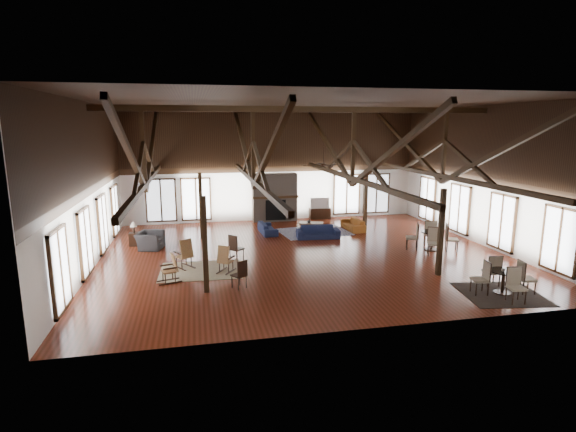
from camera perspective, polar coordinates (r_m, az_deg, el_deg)
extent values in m
plane|color=maroon|center=(18.37, 1.99, -4.84)|extent=(16.00, 16.00, 0.00)
cube|color=black|center=(17.66, 2.13, 14.20)|extent=(16.00, 14.00, 0.02)
cube|color=white|center=(24.58, -1.87, 6.42)|extent=(16.00, 0.02, 6.00)
cube|color=white|center=(11.18, 10.67, 0.16)|extent=(16.00, 0.02, 6.00)
cube|color=white|center=(17.66, -24.08, 3.46)|extent=(0.02, 14.00, 6.00)
cube|color=white|center=(21.15, 23.68, 4.65)|extent=(0.02, 14.00, 6.00)
cube|color=black|center=(17.65, 2.13, 13.39)|extent=(15.60, 0.18, 0.22)
cube|color=black|center=(17.34, -17.62, 3.96)|extent=(0.16, 13.70, 0.18)
cube|color=black|center=(17.23, -17.89, 8.41)|extent=(0.14, 0.14, 2.70)
cube|color=black|center=(20.72, -16.89, 8.54)|extent=(0.15, 7.07, 3.12)
cube|color=black|center=(13.76, -19.33, 7.17)|extent=(0.15, 7.07, 3.12)
cube|color=black|center=(17.39, -4.37, 4.48)|extent=(0.16, 13.70, 0.18)
cube|color=black|center=(17.28, -4.44, 8.93)|extent=(0.14, 0.14, 2.70)
cube|color=black|center=(20.76, -5.70, 8.98)|extent=(0.15, 7.07, 3.12)
cube|color=black|center=(13.83, -2.53, 7.81)|extent=(0.15, 7.07, 3.12)
cube|color=black|center=(18.34, 8.16, 4.76)|extent=(0.16, 13.70, 0.18)
cube|color=black|center=(18.24, 8.28, 8.97)|extent=(0.14, 0.14, 2.70)
cube|color=black|center=(21.56, 5.06, 9.08)|extent=(0.15, 7.07, 3.12)
cube|color=black|center=(15.00, 12.87, 7.82)|extent=(0.15, 7.07, 3.12)
cube|color=black|center=(20.06, 19.01, 4.82)|extent=(0.16, 13.70, 0.18)
cube|color=black|center=(19.96, 19.26, 8.66)|extent=(0.14, 0.14, 2.70)
cube|color=black|center=(23.04, 14.75, 8.90)|extent=(0.15, 7.07, 3.12)
cube|color=black|center=(17.06, 25.29, 7.43)|extent=(0.15, 7.07, 3.12)
cube|color=black|center=(14.10, -10.49, -3.65)|extent=(0.16, 0.16, 3.05)
cube|color=black|center=(16.32, 18.84, -2.01)|extent=(0.16, 0.16, 3.05)
cube|color=black|center=(20.94, -11.00, 1.27)|extent=(0.16, 0.16, 3.05)
cube|color=black|center=(22.50, 9.82, 2.01)|extent=(0.16, 0.16, 3.05)
cube|color=#746658|center=(24.48, -1.71, 2.39)|extent=(2.40, 0.62, 2.60)
cube|color=black|center=(24.28, -1.57, 0.76)|extent=(1.10, 0.06, 1.10)
cube|color=black|center=(24.20, -1.60, 2.41)|extent=(2.50, 0.20, 0.12)
cylinder|color=black|center=(16.84, 4.57, 7.67)|extent=(0.04, 0.04, 0.70)
cylinder|color=black|center=(16.86, 4.56, 6.48)|extent=(0.20, 0.20, 0.10)
cube|color=black|center=(17.00, 6.02, 6.49)|extent=(0.70, 0.12, 0.02)
cube|color=black|center=(17.29, 4.13, 6.61)|extent=(0.12, 0.70, 0.02)
cube|color=black|center=(16.74, 3.07, 6.46)|extent=(0.70, 0.12, 0.02)
cube|color=black|center=(16.43, 5.00, 6.34)|extent=(0.12, 0.70, 0.02)
imported|color=#181F42|center=(20.87, 3.82, -2.04)|extent=(2.04, 0.94, 0.58)
imported|color=#161E3E|center=(21.80, -2.60, -1.54)|extent=(1.77, 0.77, 0.51)
imported|color=brown|center=(22.79, 8.26, -1.04)|extent=(1.84, 0.74, 0.54)
cube|color=brown|center=(22.15, 2.96, -0.91)|extent=(1.29, 0.94, 0.06)
cube|color=brown|center=(21.90, 1.84, -1.64)|extent=(0.06, 0.06, 0.39)
cube|color=brown|center=(22.26, 1.61, -1.42)|extent=(0.06, 0.06, 0.39)
cube|color=brown|center=(22.14, 4.30, -1.52)|extent=(0.06, 0.06, 0.39)
cube|color=brown|center=(22.50, 4.03, -1.31)|extent=(0.06, 0.06, 0.39)
imported|color=#B2B2B2|center=(22.04, 2.68, -0.63)|extent=(0.20, 0.20, 0.19)
imported|color=#29292B|center=(19.93, -17.10, -2.97)|extent=(1.32, 1.22, 0.72)
cube|color=black|center=(20.68, -18.93, -2.79)|extent=(0.43, 0.43, 0.57)
cylinder|color=black|center=(20.58, -19.01, -1.56)|extent=(0.08, 0.08, 0.34)
cone|color=white|center=(20.54, -19.05, -0.94)|extent=(0.30, 0.30, 0.25)
cube|color=olive|center=(16.98, -13.10, -5.03)|extent=(0.65, 0.65, 0.05)
cube|color=olive|center=(16.71, -12.76, -4.10)|extent=(0.51, 0.42, 0.70)
cube|color=black|center=(17.00, -13.62, -6.43)|extent=(0.50, 0.74, 0.05)
cube|color=black|center=(17.20, -12.47, -6.17)|extent=(0.50, 0.74, 0.05)
cube|color=olive|center=(16.24, -7.87, -5.72)|extent=(0.59, 0.59, 0.05)
cube|color=olive|center=(15.99, -8.24, -4.89)|extent=(0.46, 0.37, 0.63)
cube|color=black|center=(16.44, -8.41, -6.85)|extent=(0.45, 0.68, 0.05)
cube|color=black|center=(16.27, -7.27, -7.01)|extent=(0.45, 0.68, 0.05)
cube|color=olive|center=(15.56, -14.91, -6.80)|extent=(0.52, 0.53, 0.05)
cube|color=olive|center=(15.52, -14.25, -5.67)|extent=(0.29, 0.46, 0.63)
cube|color=black|center=(15.51, -14.67, -8.25)|extent=(0.75, 0.27, 0.05)
cube|color=black|center=(15.84, -15.00, -7.84)|extent=(0.75, 0.27, 0.05)
cube|color=black|center=(17.43, -6.54, -4.17)|extent=(0.63, 0.63, 0.05)
cube|color=black|center=(17.21, -7.02, -3.39)|extent=(0.33, 0.36, 0.59)
cylinder|color=black|center=(17.50, -6.52, -4.93)|extent=(0.04, 0.04, 0.48)
cube|color=black|center=(14.60, -6.25, -7.48)|extent=(0.56, 0.56, 0.05)
cube|color=black|center=(14.39, -5.80, -6.68)|extent=(0.35, 0.26, 0.52)
cylinder|color=black|center=(14.67, -6.23, -8.28)|extent=(0.03, 0.03, 0.43)
cylinder|color=black|center=(15.49, 25.75, -6.33)|extent=(0.85, 0.85, 0.04)
cylinder|color=black|center=(15.59, 25.64, -7.56)|extent=(0.10, 0.10, 0.70)
cylinder|color=black|center=(15.71, 25.53, -8.78)|extent=(0.51, 0.51, 0.04)
cylinder|color=black|center=(19.68, 17.85, -1.94)|extent=(0.92, 0.92, 0.04)
cylinder|color=black|center=(19.77, 17.78, -3.01)|extent=(0.10, 0.10, 0.76)
cylinder|color=black|center=(19.86, 17.71, -4.08)|extent=(0.55, 0.55, 0.04)
imported|color=#B2B2B2|center=(15.36, 25.67, -6.22)|extent=(0.14, 0.14, 0.09)
imported|color=#B2B2B2|center=(19.69, 17.54, -1.73)|extent=(0.11, 0.11, 0.09)
cube|color=black|center=(25.30, 4.06, 0.35)|extent=(1.17, 0.44, 0.59)
imported|color=#B2B2B2|center=(25.18, 4.01, 1.67)|extent=(1.06, 0.24, 0.60)
cube|color=tan|center=(16.63, -11.00, -6.79)|extent=(2.96, 2.36, 0.01)
cube|color=#1B1C4D|center=(22.13, 3.33, -2.01)|extent=(3.59, 2.88, 0.01)
cube|color=black|center=(15.62, 25.42, -8.94)|extent=(2.67, 2.49, 0.01)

